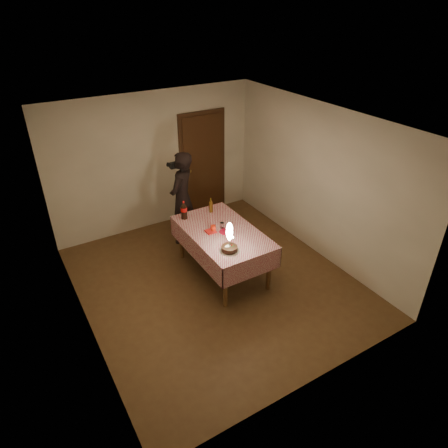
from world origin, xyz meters
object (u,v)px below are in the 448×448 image
at_px(dining_table, 222,237).
at_px(birthday_cake, 229,243).
at_px(red_cup, 213,228).
at_px(cola_bottle, 184,210).
at_px(photographer, 182,198).
at_px(red_plate, 226,232).
at_px(amber_bottle_right, 211,206).
at_px(clear_cup, 222,225).

relative_size(dining_table, birthday_cake, 3.65).
xyz_separation_m(red_cup, cola_bottle, (-0.21, 0.60, 0.10)).
xyz_separation_m(dining_table, cola_bottle, (-0.33, 0.67, 0.26)).
bearing_deg(dining_table, photographer, 94.53).
relative_size(red_plate, photographer, 0.13).
bearing_deg(red_plate, amber_bottle_right, 80.38).
bearing_deg(cola_bottle, birthday_cake, -83.44).
height_order(cola_bottle, amber_bottle_right, cola_bottle).
relative_size(birthday_cake, red_cup, 4.71).
bearing_deg(birthday_cake, dining_table, 69.63).
distance_m(dining_table, birthday_cake, 0.62).
relative_size(dining_table, amber_bottle_right, 6.75).
height_order(red_plate, amber_bottle_right, amber_bottle_right).
relative_size(birthday_cake, amber_bottle_right, 1.85).
relative_size(clear_cup, amber_bottle_right, 0.35).
bearing_deg(birthday_cake, amber_bottle_right, 73.23).
bearing_deg(birthday_cake, red_cup, 83.04).
bearing_deg(clear_cup, red_plate, -93.97).
bearing_deg(clear_cup, photographer, 97.34).
bearing_deg(red_plate, photographer, 96.04).
bearing_deg(clear_cup, dining_table, -117.76).
relative_size(red_cup, clear_cup, 1.11).
relative_size(red_cup, cola_bottle, 0.31).
xyz_separation_m(red_plate, red_cup, (-0.16, 0.13, 0.05)).
bearing_deg(cola_bottle, red_plate, -62.88).
distance_m(red_plate, cola_bottle, 0.83).
bearing_deg(cola_bottle, photographer, 67.26).
xyz_separation_m(cola_bottle, amber_bottle_right, (0.49, -0.03, -0.03)).
distance_m(red_plate, red_cup, 0.21).
xyz_separation_m(red_plate, amber_bottle_right, (0.12, 0.70, 0.11)).
distance_m(dining_table, clear_cup, 0.18).
bearing_deg(dining_table, cola_bottle, 116.45).
xyz_separation_m(dining_table, birthday_cake, (-0.20, -0.53, 0.25)).
distance_m(birthday_cake, cola_bottle, 1.21).
xyz_separation_m(cola_bottle, photographer, (0.24, 0.56, -0.08)).
distance_m(birthday_cake, amber_bottle_right, 1.23).
distance_m(clear_cup, amber_bottle_right, 0.57).
bearing_deg(dining_table, birthday_cake, -110.37).
bearing_deg(red_plate, red_cup, 142.28).
bearing_deg(clear_cup, amber_bottle_right, 78.87).
xyz_separation_m(red_plate, photographer, (-0.14, 1.29, 0.07)).
height_order(dining_table, photographer, photographer).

